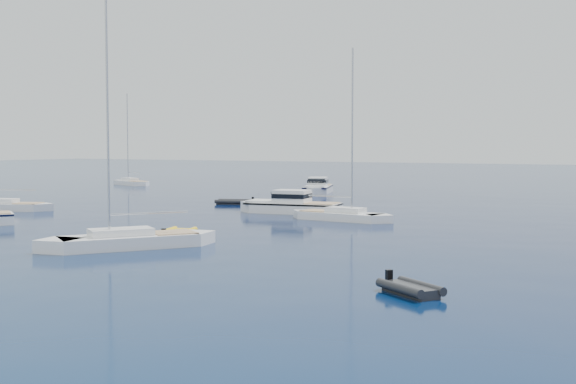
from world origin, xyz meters
name	(u,v)px	position (x,y,z in m)	size (l,w,h in m)	color
ground	(70,265)	(0.00, 0.00, 0.00)	(400.00, 400.00, 0.00)	#072748
motor_cruiser_centre	(290,213)	(-3.87, 28.92, 0.00)	(2.93, 9.56, 2.51)	white
motor_cruiser_horizon	(318,193)	(-13.33, 52.90, 0.00)	(2.86, 9.34, 2.45)	silver
sailboat_fore	(129,248)	(-1.54, 5.97, 0.00)	(2.81, 10.81, 15.89)	silver
sailboat_mid_l	(4,210)	(-27.21, 18.80, 0.00)	(2.50, 9.62, 14.14)	silver
sailboat_centre	(341,220)	(2.51, 25.54, 0.00)	(2.40, 9.21, 13.54)	white
sailboat_far_l	(131,185)	(-44.97, 55.95, 0.00)	(2.41, 9.27, 13.63)	white
tender_yellow	(175,237)	(-2.30, 11.16, 0.00)	(2.08, 3.81, 0.95)	yellow
tender_grey_near	(410,294)	(16.76, 1.29, 0.00)	(1.66, 2.88, 0.95)	black
tender_grey_far	(234,204)	(-13.11, 34.41, 0.00)	(2.03, 3.72, 0.95)	black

